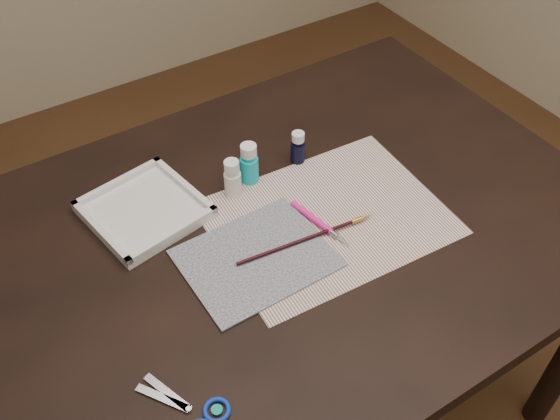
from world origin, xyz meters
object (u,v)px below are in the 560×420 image
paper (328,218)px  palette_tray (144,209)px  paint_bottle_white (233,178)px  scissors (178,408)px  paint_bottle_navy (298,147)px  paint_bottle_cyan (249,163)px  canvas (256,258)px

paper → palette_tray: (-0.30, 0.21, 0.01)m
paint_bottle_white → scissors: size_ratio=0.51×
paint_bottle_navy → scissors: (-0.47, -0.38, -0.03)m
paint_bottle_cyan → scissors: paint_bottle_cyan is taller
paint_bottle_cyan → paint_bottle_navy: (0.12, -0.00, -0.01)m
paper → scissors: 0.48m
canvas → paint_bottle_white: bearing=73.7°
canvas → paint_bottle_white: (0.05, 0.18, 0.04)m
paint_bottle_white → paint_bottle_cyan: bearing=19.0°
paint_bottle_cyan → scissors: (-0.35, -0.39, -0.04)m
paint_bottle_white → scissors: (-0.30, -0.37, -0.04)m
canvas → palette_tray: 0.25m
paper → scissors: bearing=-154.0°
palette_tray → paper: bearing=-34.4°
canvas → scissors: bearing=-142.7°
paint_bottle_cyan → palette_tray: bearing=173.2°
paper → paint_bottle_cyan: 0.20m
paper → paint_bottle_cyan: paint_bottle_cyan is taller
scissors → palette_tray: bearing=-51.0°
paint_bottle_white → scissors: bearing=-129.5°
paint_bottle_navy → paper: bearing=-104.4°
canvas → scissors: size_ratio=1.57×
palette_tray → scissors: bearing=-107.1°
canvas → scissors: (-0.25, -0.19, 0.00)m
scissors → canvas: bearing=-86.6°
paper → paint_bottle_navy: 0.19m
scissors → palette_tray: palette_tray is taller
paint_bottle_white → palette_tray: paint_bottle_white is taller
paper → canvas: bearing=-174.9°
paper → palette_tray: palette_tray is taller
paint_bottle_navy → palette_tray: (-0.35, 0.03, -0.03)m
canvas → palette_tray: (-0.13, 0.22, 0.01)m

